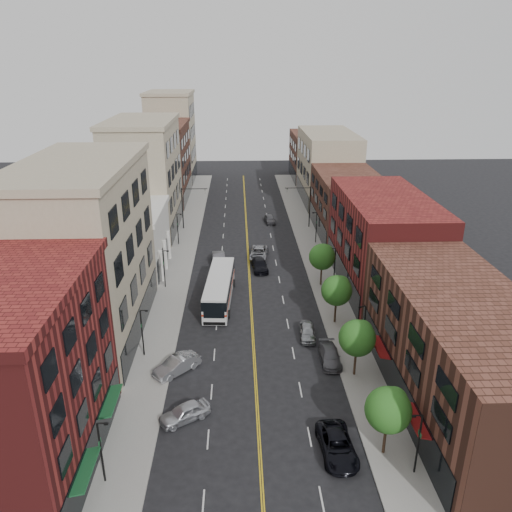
{
  "coord_description": "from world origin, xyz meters",
  "views": [
    {
      "loc": [
        -1.37,
        -35.1,
        27.81
      ],
      "look_at": [
        0.72,
        22.18,
        5.0
      ],
      "focal_mm": 35.0,
      "sensor_mm": 36.0,
      "label": 1
    }
  ],
  "objects": [
    {
      "name": "bldg_r_far_a",
      "position": [
        17.0,
        45.0,
        5.0
      ],
      "size": [
        10.0,
        20.0,
        10.0
      ],
      "primitive_type": "cube",
      "color": "#522C21",
      "rests_on": "ground"
    },
    {
      "name": "car_angle_b",
      "position": [
        -7.4,
        5.11,
        0.78
      ],
      "size": [
        4.6,
        4.47,
        1.57
      ],
      "primitive_type": "imported",
      "rotation": [
        0.0,
        0.0,
        -0.81
      ],
      "color": "#A4A6AB",
      "rests_on": "ground"
    },
    {
      "name": "lamp_r_3",
      "position": [
        10.95,
        40.0,
        2.97
      ],
      "size": [
        0.81,
        0.55,
        5.05
      ],
      "color": "black",
      "rests_on": "sidewalk_right"
    },
    {
      "name": "bldg_r_near",
      "position": [
        17.0,
        0.0,
        5.0
      ],
      "size": [
        10.0,
        26.0,
        10.0
      ],
      "primitive_type": "cube",
      "color": "#522C21",
      "rests_on": "ground"
    },
    {
      "name": "car_parked_mid",
      "position": [
        7.4,
        6.32,
        0.67
      ],
      "size": [
        1.91,
        4.63,
        1.34
      ],
      "primitive_type": "imported",
      "rotation": [
        0.0,
        0.0,
        -0.01
      ],
      "color": "#56555B",
      "rests_on": "ground"
    },
    {
      "name": "bldg_l_far_b",
      "position": [
        -17.0,
        68.0,
        7.5
      ],
      "size": [
        10.0,
        20.0,
        15.0
      ],
      "primitive_type": "cube",
      "color": "#522C21",
      "rests_on": "ground"
    },
    {
      "name": "tree_r_0",
      "position": [
        9.39,
        -5.93,
        4.13
      ],
      "size": [
        3.4,
        3.4,
        5.59
      ],
      "color": "black",
      "rests_on": "sidewalk_right"
    },
    {
      "name": "bldg_l_far_a",
      "position": [
        -17.0,
        48.0,
        9.0
      ],
      "size": [
        10.0,
        20.0,
        18.0
      ],
      "primitive_type": "cube",
      "color": "gray",
      "rests_on": "ground"
    },
    {
      "name": "car_angle_a",
      "position": [
        -6.01,
        -1.65,
        0.73
      ],
      "size": [
        4.58,
        3.68,
        1.47
      ],
      "primitive_type": "imported",
      "rotation": [
        0.0,
        0.0,
        -1.04
      ],
      "color": "silver",
      "rests_on": "ground"
    },
    {
      "name": "city_bus",
      "position": [
        -3.81,
        19.83,
        1.91
      ],
      "size": [
        3.69,
        12.94,
        3.29
      ],
      "rotation": [
        0.0,
        0.0,
        -0.06
      ],
      "color": "silver",
      "rests_on": "ground"
    },
    {
      "name": "tree_r_2",
      "position": [
        9.39,
        14.07,
        4.13
      ],
      "size": [
        3.4,
        3.4,
        5.59
      ],
      "color": "black",
      "rests_on": "sidewalk_right"
    },
    {
      "name": "car_parked_far",
      "position": [
        5.8,
        11.0,
        0.7
      ],
      "size": [
        1.89,
        4.21,
        1.4
      ],
      "primitive_type": "imported",
      "rotation": [
        0.0,
        0.0,
        -0.06
      ],
      "color": "#94979B",
      "rests_on": "ground"
    },
    {
      "name": "sidewalk_left",
      "position": [
        -10.0,
        35.0,
        0.07
      ],
      "size": [
        4.0,
        110.0,
        0.15
      ],
      "primitive_type": "cube",
      "color": "gray",
      "rests_on": "ground"
    },
    {
      "name": "car_lane_behind",
      "position": [
        -4.36,
        32.35,
        0.82
      ],
      "size": [
        2.12,
        5.12,
        1.65
      ],
      "primitive_type": "imported",
      "rotation": [
        0.0,
        0.0,
        3.22
      ],
      "color": "#4F4F54",
      "rests_on": "ground"
    },
    {
      "name": "bldg_l_white",
      "position": [
        -17.0,
        31.0,
        4.0
      ],
      "size": [
        10.0,
        14.0,
        8.0
      ],
      "primitive_type": "cube",
      "color": "silver",
      "rests_on": "ground"
    },
    {
      "name": "car_lane_c",
      "position": [
        4.25,
        50.96,
        0.7
      ],
      "size": [
        2.05,
        4.26,
        1.4
      ],
      "primitive_type": "imported",
      "rotation": [
        0.0,
        0.0,
        0.1
      ],
      "color": "#46464B",
      "rests_on": "ground"
    },
    {
      "name": "signal_mast_right",
      "position": [
        10.27,
        48.0,
        4.65
      ],
      "size": [
        4.49,
        0.18,
        7.2
      ],
      "color": "black",
      "rests_on": "sidewalk_right"
    },
    {
      "name": "lamp_r_2",
      "position": [
        10.95,
        24.0,
        2.97
      ],
      "size": [
        0.81,
        0.55,
        5.05
      ],
      "color": "black",
      "rests_on": "sidewalk_right"
    },
    {
      "name": "lamp_l_2",
      "position": [
        -10.95,
        24.0,
        2.97
      ],
      "size": [
        0.81,
        0.55,
        5.05
      ],
      "color": "black",
      "rests_on": "sidewalk_left"
    },
    {
      "name": "car_lane_b",
      "position": [
        1.6,
        34.11,
        0.76
      ],
      "size": [
        3.24,
        5.79,
        1.53
      ],
      "primitive_type": "imported",
      "rotation": [
        0.0,
        0.0,
        -0.13
      ],
      "color": "#A1A3A9",
      "rests_on": "ground"
    },
    {
      "name": "lamp_r_1",
      "position": [
        10.95,
        8.0,
        2.97
      ],
      "size": [
        0.81,
        0.55,
        5.05
      ],
      "color": "black",
      "rests_on": "sidewalk_right"
    },
    {
      "name": "ground",
      "position": [
        0.0,
        0.0,
        0.0
      ],
      "size": [
        220.0,
        220.0,
        0.0
      ],
      "primitive_type": "plane",
      "color": "black",
      "rests_on": "ground"
    },
    {
      "name": "bldg_r_far_c",
      "position": [
        17.0,
        86.0,
        5.5
      ],
      "size": [
        10.0,
        18.0,
        11.0
      ],
      "primitive_type": "cube",
      "color": "#522C21",
      "rests_on": "ground"
    },
    {
      "name": "lamp_l_1",
      "position": [
        -10.95,
        8.0,
        2.97
      ],
      "size": [
        0.81,
        0.55,
        5.05
      ],
      "color": "black",
      "rests_on": "sidewalk_left"
    },
    {
      "name": "car_lane_a",
      "position": [
        1.5,
        29.47,
        0.73
      ],
      "size": [
        2.49,
        5.17,
        1.45
      ],
      "primitive_type": "imported",
      "rotation": [
        0.0,
        0.0,
        0.09
      ],
      "color": "black",
      "rests_on": "ground"
    },
    {
      "name": "tree_r_1",
      "position": [
        9.39,
        4.07,
        4.13
      ],
      "size": [
        3.4,
        3.4,
        5.59
      ],
      "color": "black",
      "rests_on": "sidewalk_right"
    },
    {
      "name": "tree_r_3",
      "position": [
        9.39,
        24.07,
        4.13
      ],
      "size": [
        3.4,
        3.4,
        5.59
      ],
      "color": "black",
      "rests_on": "sidewalk_right"
    },
    {
      "name": "lamp_l_3",
      "position": [
        -10.95,
        40.0,
        2.97
      ],
      "size": [
        0.81,
        0.55,
        5.05
      ],
      "color": "black",
      "rests_on": "sidewalk_left"
    },
    {
      "name": "bldg_r_mid",
      "position": [
        17.0,
        24.0,
        6.0
      ],
      "size": [
        10.0,
        22.0,
        12.0
      ],
      "primitive_type": "cube",
      "color": "maroon",
      "rests_on": "ground"
    },
    {
      "name": "bldg_l_far_c",
      "position": [
        -17.0,
        86.0,
        10.0
      ],
      "size": [
        10.0,
        16.0,
        20.0
      ],
      "primitive_type": "cube",
      "color": "gray",
      "rests_on": "ground"
    },
    {
      "name": "bldg_l_redbrick",
      "position": [
        -17.0,
        -6.0,
        7.0
      ],
      "size": [
        10.0,
        16.0,
        14.0
      ],
      "primitive_type": "cube",
      "color": "maroon",
      "rests_on": "ground"
    },
    {
      "name": "signal_mast_left",
      "position": [
        -10.27,
        48.0,
        4.65
      ],
      "size": [
        4.49,
        0.18,
        7.2
      ],
      "color": "black",
      "rests_on": "sidewalk_left"
    },
    {
      "name": "lamp_r_0",
      "position": [
        10.95,
        -8.0,
        2.97
      ],
      "size": [
        0.81,
        0.55,
        5.05
      ],
      "color": "black",
      "rests_on": "sidewalk_right"
    },
    {
      "name": "bldg_l_tanoffice",
      "position": [
        -17.0,
        13.0,
        9.0
      ],
      "size": [
        10.0,
        22.0,
        18.0
      ],
      "primitive_type": "cube",
      "color": "gray",
      "rests_on": "ground"
    },
    {
      "name": "lamp_l_0",
      "position": [
        -10.95,
        -8.0,
        2.97
      ],
      "size": [
        0.81,
        0.55,
        5.05
      ],
      "color": "black",
      "rests_on": "sidewalk_left"
    },
    {
      "name": "car_parked_near",
      "position": [
        5.8,
        -5.85,
        0.75
      ],
      "size": [
        2.75,
        5.5,
        1.5
      ],
      "primitive_type": "imported",
      "rotation": [
        0.0,
        0.0,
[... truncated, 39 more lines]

